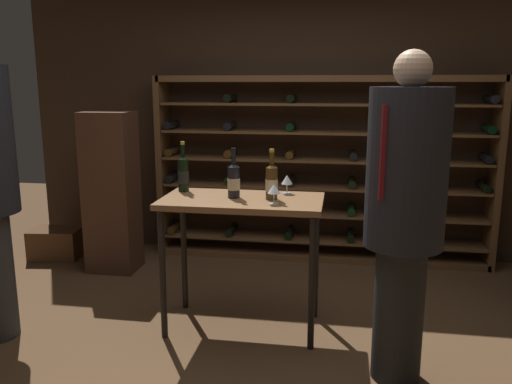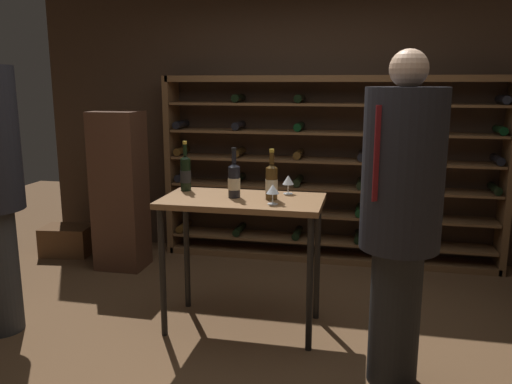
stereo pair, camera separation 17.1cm
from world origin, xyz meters
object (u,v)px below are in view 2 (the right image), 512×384
Objects in this scene: wine_bottle_red_label at (234,180)px; wine_glass_stemmed_center at (288,181)px; wine_bottle_gold_foil at (186,173)px; person_guest_khaki at (401,208)px; wine_rack at (328,171)px; wine_glass_stemmed_left at (273,190)px; tasting_table at (242,215)px; wine_crate at (67,240)px; wine_bottle_amber_reserve at (272,182)px; display_cabinet at (120,191)px.

wine_glass_stemmed_center is (0.35, 0.19, -0.03)m from wine_bottle_red_label.
wine_bottle_gold_foil is at bearing -177.22° from wine_glass_stemmed_center.
wine_rack is at bearing 66.58° from person_guest_khaki.
wine_glass_stemmed_left is at bearing 117.03° from person_guest_khaki.
wine_rack is at bearing 73.91° from tasting_table.
wine_crate is 1.38× the size of wine_bottle_amber_reserve.
wine_glass_stemmed_center is (0.76, 0.04, -0.04)m from wine_bottle_gold_foil.
wine_glass_stemmed_center is (2.43, -1.00, 0.90)m from wine_crate.
tasting_table is 1.17m from person_guest_khaki.
person_guest_khaki is (1.03, -0.50, 0.22)m from tasting_table.
person_guest_khaki is 14.38× the size of wine_glass_stemmed_left.
wine_crate is 2.78m from wine_glass_stemmed_center.
wine_rack reaches higher than wine_bottle_red_label.
tasting_table is at bearing -34.73° from display_cabinet.
display_cabinet is (0.73, -0.22, 0.59)m from wine_crate.
wine_glass_stemmed_center is 0.35m from wine_glass_stemmed_left.
tasting_table is 1.73m from display_cabinet.
tasting_table is 0.56m from wine_bottle_gold_foil.
wine_glass_stemmed_left is (-0.79, 0.36, -0.01)m from person_guest_khaki.
wine_bottle_gold_foil reaches higher than wine_glass_stemmed_left.
person_guest_khaki reaches higher than wine_glass_stemmed_center.
wine_glass_stemmed_center reaches higher than wine_glass_stemmed_left.
wine_glass_stemmed_center is at bearing -24.58° from display_cabinet.
wine_glass_stemmed_left is at bearing -29.37° from wine_crate.
person_guest_khaki reaches higher than wine_bottle_gold_foil.
display_cabinet is (-1.88, -0.63, -0.15)m from wine_rack.
wine_rack is 2.94× the size of tasting_table.
wine_bottle_red_label is (-0.52, -1.60, 0.19)m from wine_rack.
wine_crate is at bearing 150.72° from tasting_table.
wine_bottle_red_label is 0.44m from wine_bottle_gold_foil.
wine_bottle_gold_foil is at bearing -31.74° from wine_crate.
wine_glass_stemmed_left is at bearing -26.65° from wine_bottle_red_label.
wine_glass_stemmed_left is at bearing -30.22° from tasting_table.
wine_rack is 1.64m from wine_bottle_amber_reserve.
wine_bottle_amber_reserve reaches higher than wine_glass_stemmed_center.
person_guest_khaki reaches higher than wine_glass_stemmed_left.
wine_glass_stemmed_left is (1.66, -1.12, 0.31)m from display_cabinet.
wine_glass_stemmed_left is at bearing -98.25° from wine_glass_stemmed_center.
wine_bottle_amber_reserve is (0.21, 0.00, 0.25)m from tasting_table.
wine_glass_stemmed_center is at bearing 67.17° from wine_bottle_amber_reserve.
wine_glass_stemmed_center reaches higher than wine_crate.
person_guest_khaki is 0.87m from wine_glass_stemmed_left.
wine_bottle_red_label is 0.40m from wine_glass_stemmed_center.
wine_crate is at bearing -171.10° from wine_rack.
display_cabinet is 1.93m from wine_bottle_amber_reserve.
wine_bottle_gold_foil is (-0.67, 0.16, 0.01)m from wine_bottle_amber_reserve.
wine_glass_stemmed_center is (0.29, 0.20, 0.22)m from tasting_table.
display_cabinet reaches higher than wine_bottle_red_label.
wine_bottle_gold_foil is (0.95, -0.82, 0.35)m from display_cabinet.
wine_glass_stemmed_left is at bearing -34.11° from display_cabinet.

